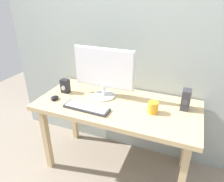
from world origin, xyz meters
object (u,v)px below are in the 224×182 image
object	(u,v)px
monitor	(104,71)
audio_controller	(65,86)
coffee_mug	(153,107)
keyboard_primary	(87,108)
desk	(117,112)
mouse	(55,98)
speaker_right	(186,100)

from	to	relation	value
monitor	audio_controller	size ratio (longest dim) A/B	4.18
audio_controller	coffee_mug	bearing A→B (deg)	-3.51
monitor	coffee_mug	distance (m)	0.56
monitor	coffee_mug	size ratio (longest dim) A/B	5.84
keyboard_primary	audio_controller	world-z (taller)	audio_controller
keyboard_primary	desk	bearing A→B (deg)	41.36
monitor	keyboard_primary	bearing A→B (deg)	-99.49
audio_controller	coffee_mug	size ratio (longest dim) A/B	1.40
mouse	coffee_mug	size ratio (longest dim) A/B	0.88
speaker_right	monitor	bearing A→B (deg)	-176.83
desk	keyboard_primary	bearing A→B (deg)	-138.64
speaker_right	audio_controller	xyz separation A→B (m)	(-1.15, -0.11, -0.02)
mouse	coffee_mug	xyz separation A→B (m)	(0.92, 0.12, 0.03)
coffee_mug	mouse	bearing A→B (deg)	-172.76
audio_controller	coffee_mug	xyz separation A→B (m)	(0.90, -0.06, -0.02)
coffee_mug	desk	bearing A→B (deg)	174.56
desk	mouse	bearing A→B (deg)	-165.68
monitor	speaker_right	size ratio (longest dim) A/B	3.17
monitor	speaker_right	distance (m)	0.77
desk	audio_controller	xyz separation A→B (m)	(-0.57, 0.02, 0.16)
desk	speaker_right	world-z (taller)	speaker_right
audio_controller	speaker_right	bearing A→B (deg)	5.37
coffee_mug	speaker_right	bearing A→B (deg)	33.52
coffee_mug	monitor	bearing A→B (deg)	166.40
mouse	keyboard_primary	bearing A→B (deg)	-2.70
desk	coffee_mug	world-z (taller)	coffee_mug
monitor	speaker_right	bearing A→B (deg)	3.17
monitor	audio_controller	xyz separation A→B (m)	(-0.40, -0.07, -0.19)
desk	keyboard_primary	world-z (taller)	keyboard_primary
keyboard_primary	audio_controller	distance (m)	0.42
speaker_right	coffee_mug	distance (m)	0.30
desk	monitor	xyz separation A→B (m)	(-0.17, 0.09, 0.35)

